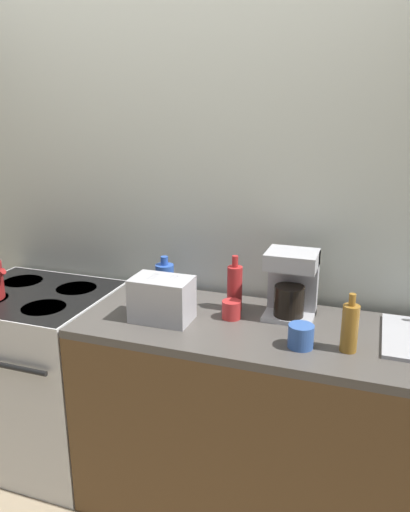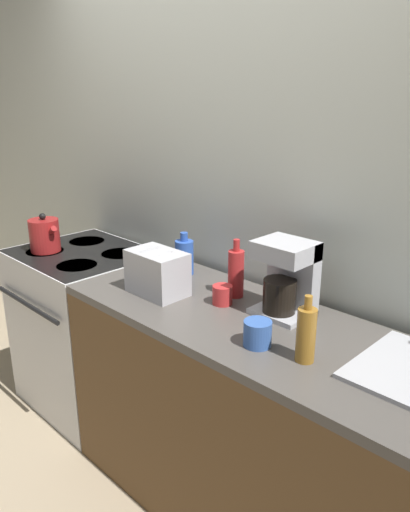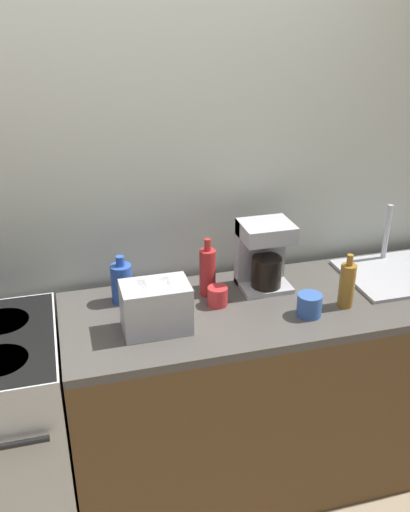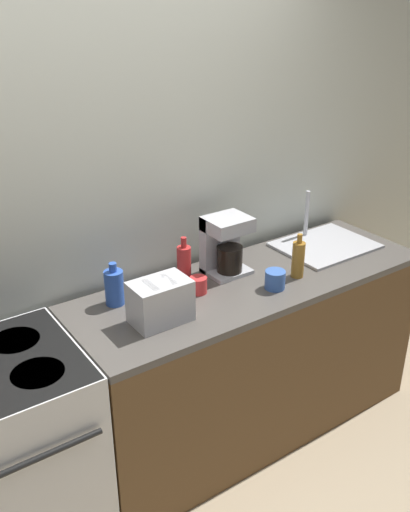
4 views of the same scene
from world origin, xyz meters
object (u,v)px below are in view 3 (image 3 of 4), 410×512
bottle_amber (347,285)px  cup_blue (309,305)px  bottle_blue (122,283)px  cup_red (218,296)px  toaster (156,307)px  bottle_red (208,271)px  coffee_maker (264,253)px

bottle_amber → cup_blue: 0.18m
bottle_blue → cup_red: 0.40m
cup_blue → cup_red: bearing=152.0°
toaster → bottle_red: bottle_red is taller
toaster → cup_blue: (0.60, -0.06, -0.05)m
bottle_amber → toaster: bearing=177.9°
bottle_amber → cup_blue: bearing=-170.3°
bottle_amber → bottle_red: 0.57m
cup_red → bottle_amber: bearing=-16.0°
toaster → bottle_red: size_ratio=1.00×
cup_red → bottle_red: bearing=98.6°
bottle_blue → toaster: bearing=-68.9°
bottle_red → coffee_maker: bearing=2.7°
bottle_red → bottle_blue: bearing=174.8°
bottle_blue → cup_blue: bearing=-23.7°
bottle_red → cup_red: (0.02, -0.10, -0.07)m
bottle_amber → bottle_red: bottle_red is taller
coffee_maker → cup_red: bearing=-154.8°
cup_blue → cup_red: cup_blue is taller
coffee_maker → bottle_red: size_ratio=1.18×
cup_blue → bottle_red: bearing=141.3°
bottle_red → cup_red: size_ratio=3.06×
bottle_red → cup_blue: bearing=-38.7°
toaster → bottle_blue: bottle_blue is taller
coffee_maker → bottle_red: coffee_maker is taller
bottle_amber → cup_red: (-0.50, 0.14, -0.06)m
coffee_maker → cup_red: 0.29m
toaster → bottle_amber: size_ratio=1.11×
coffee_maker → bottle_red: bearing=-177.3°
toaster → bottle_red: 0.34m
toaster → bottle_amber: bottle_amber is taller
coffee_maker → bottle_blue: size_ratio=1.46×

